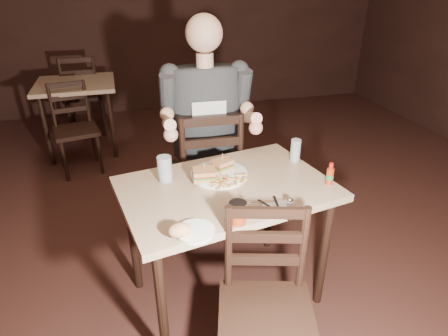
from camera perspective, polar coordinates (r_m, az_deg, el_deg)
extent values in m
plane|color=black|center=(2.75, 4.32, -12.71)|extent=(7.00, 7.00, 0.00)
plane|color=#341C17|center=(5.55, -7.73, 23.13)|extent=(6.00, 0.00, 6.00)
cube|color=tan|center=(2.00, 0.36, -3.19)|extent=(1.21, 0.92, 0.04)
cylinder|color=black|center=(1.90, -9.43, -20.53)|extent=(0.05, 0.05, 0.73)
cylinder|color=black|center=(2.33, -13.67, -10.55)|extent=(0.05, 0.05, 0.73)
cylinder|color=black|center=(2.24, 14.99, -12.41)|extent=(0.05, 0.05, 0.73)
cylinder|color=black|center=(2.62, 6.99, -5.31)|extent=(0.05, 0.05, 0.73)
cube|color=tan|center=(4.35, -21.74, 11.79)|extent=(0.82, 0.82, 0.04)
cylinder|color=black|center=(4.20, -25.43, 4.99)|extent=(0.04, 0.04, 0.73)
cylinder|color=black|center=(4.80, -24.53, 7.72)|extent=(0.04, 0.04, 0.73)
cylinder|color=black|center=(4.13, -16.70, 6.20)|extent=(0.04, 0.04, 0.73)
cylinder|color=black|center=(4.74, -16.86, 8.80)|extent=(0.04, 0.04, 0.73)
cylinder|color=white|center=(2.07, -0.75, -1.07)|extent=(0.36, 0.36, 0.02)
ellipsoid|color=maroon|center=(2.01, 0.25, -1.57)|extent=(0.04, 0.04, 0.01)
cylinder|color=silver|center=(2.03, -9.00, -0.14)|extent=(0.09, 0.09, 0.14)
cylinder|color=silver|center=(2.27, 10.83, 2.66)|extent=(0.07, 0.07, 0.14)
cube|color=white|center=(1.82, 8.53, -6.13)|extent=(0.14, 0.13, 0.00)
cube|color=silver|center=(1.80, 7.61, -6.34)|extent=(0.10, 0.21, 0.01)
cube|color=silver|center=(1.83, 8.13, -5.67)|extent=(0.04, 0.17, 0.01)
cylinder|color=white|center=(1.64, -4.42, -9.73)|extent=(0.20, 0.20, 0.01)
ellipsoid|color=tan|center=(1.60, -6.82, -9.38)|extent=(0.11, 0.10, 0.06)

